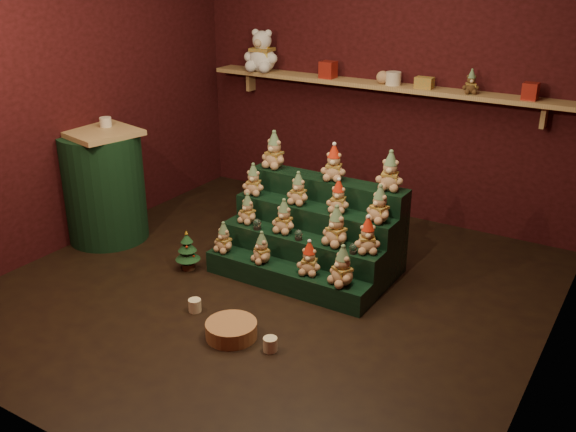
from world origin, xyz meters
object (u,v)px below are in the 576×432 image
Objects in this scene: snow_globe_a at (257,224)px; mug_left at (195,305)px; mini_christmas_tree at (187,250)px; riser_tier_front at (285,278)px; wicker_basket at (231,330)px; snow_globe_b at (299,235)px; white_bear at (262,45)px; snow_globe_c at (353,249)px; side_table at (104,185)px; mug_right at (270,344)px; brown_bear at (471,82)px.

snow_globe_a reaches higher than mug_left.
mini_christmas_tree is at bearing -147.69° from snow_globe_a.
wicker_basket is (0.05, -0.79, -0.03)m from riser_tier_front.
white_bear is (-1.39, 1.59, 1.18)m from snow_globe_b.
snow_globe_c is 0.23× the size of mini_christmas_tree.
side_table reaches higher than wicker_basket.
white_bear is (0.54, 1.78, 1.07)m from side_table.
wicker_basket is (0.91, -0.64, -0.12)m from mini_christmas_tree.
side_table is 10.81× the size of mug_left.
mug_right is at bearing -69.76° from snow_globe_b.
snow_globe_c is at bearing 0.00° from snow_globe_b.
snow_globe_b is 1.04× the size of snow_globe_c.
snow_globe_c is at bearing 64.86° from wicker_basket.
snow_globe_b reaches higher than wicker_basket.
snow_globe_b is 0.08× the size of side_table.
mini_christmas_tree is 1.12m from wicker_basket.
riser_tier_front is 1.36× the size of side_table.
mug_right is (0.35, -0.95, -0.35)m from snow_globe_b.
snow_globe_a is at bearing 89.36° from mug_left.
snow_globe_b is at bearing 81.97° from riser_tier_front.
brown_bear is (0.77, 1.59, 1.02)m from snow_globe_b.
snow_globe_a is at bearing 128.08° from mug_right.
snow_globe_c is (0.50, 0.16, 0.31)m from riser_tier_front.
riser_tier_front is 0.79m from wicker_basket.
snow_globe_c is at bearing 82.31° from mug_right.
wicker_basket is at bearing -179.58° from mug_right.
mug_left is 0.45m from wicker_basket.
snow_globe_a reaches higher than snow_globe_b.
brown_bear is (1.16, 1.59, 1.01)m from snow_globe_a.
mini_christmas_tree is 0.67× the size of white_bear.
mini_christmas_tree is 3.66× the size of mug_right.
snow_globe_b is 1.94m from side_table.
mug_right is (0.75, -0.13, 0.00)m from mug_left.
snow_globe_c is at bearing 12.87° from mini_christmas_tree.
snow_globe_c is (0.48, 0.00, -0.00)m from snow_globe_b.
mug_left is (-0.40, -0.81, -0.35)m from snow_globe_b.
snow_globe_a is 1.10m from wicker_basket.
white_bear reaches higher than mug_left.
side_table is 1.97× the size of white_bear.
white_bear reaches higher than brown_bear.
white_bear is (-1.87, 1.59, 1.18)m from snow_globe_c.
mug_right is 0.48× the size of brown_bear.
snow_globe_c is 2.41m from side_table.
snow_globe_b is (0.39, 0.00, -0.00)m from snow_globe_a.
snow_globe_a is 0.26× the size of mini_christmas_tree.
snow_globe_c is 0.15× the size of white_bear.
side_table reaches higher than mini_christmas_tree.
wicker_basket is 2.98m from brown_bear.
snow_globe_a is 1.13× the size of snow_globe_c.
riser_tier_front is 0.51m from snow_globe_a.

